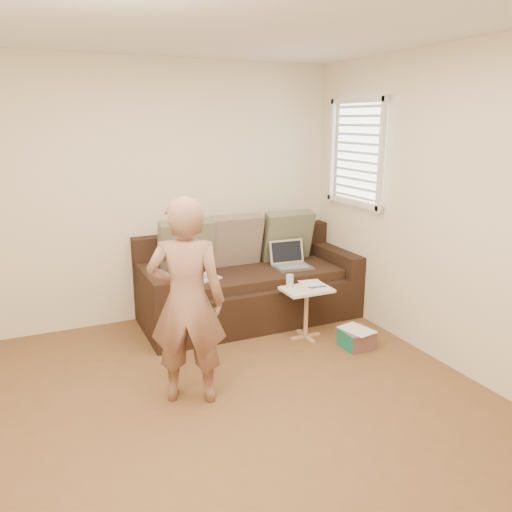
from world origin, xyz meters
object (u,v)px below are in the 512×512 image
laptop_white (202,279)px  drinking_glass (290,281)px  side_table (306,313)px  laptop_silver (293,268)px  person (187,302)px  striped_box (357,338)px  sofa (250,280)px

laptop_white → drinking_glass: size_ratio=2.67×
drinking_glass → side_table: bearing=-38.0°
side_table → laptop_silver: bearing=74.1°
laptop_silver → side_table: bearing=-102.2°
laptop_silver → person: size_ratio=0.25×
drinking_glass → laptop_silver: bearing=58.4°
drinking_glass → striped_box: size_ratio=0.43×
sofa → laptop_silver: 0.47m
laptop_silver → drinking_glass: laptop_silver is taller
person → drinking_glass: 1.41m
laptop_silver → side_table: 0.65m
laptop_silver → drinking_glass: size_ratio=3.19×
side_table → drinking_glass: size_ratio=4.12×
laptop_white → person: bearing=-132.1°
laptop_white → side_table: 1.05m
sofa → side_table: size_ratio=4.45×
person → drinking_glass: (1.21, 0.70, -0.21)m
laptop_white → striped_box: 1.56m
person → side_table: (1.34, 0.60, -0.52)m
striped_box → person: bearing=-172.6°
side_table → drinking_glass: 0.35m
person → striped_box: bearing=-148.7°
sofa → striped_box: bearing=-60.0°
sofa → side_table: 0.74m
sofa → laptop_white: sofa is taller
sofa → striped_box: 1.25m
person → laptop_silver: bearing=-118.1°
person → laptop_white: bearing=-89.3°
drinking_glass → striped_box: bearing=-47.9°
laptop_silver → person: bearing=-138.2°
person → striped_box: size_ratio=5.50×
laptop_silver → person: person is taller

